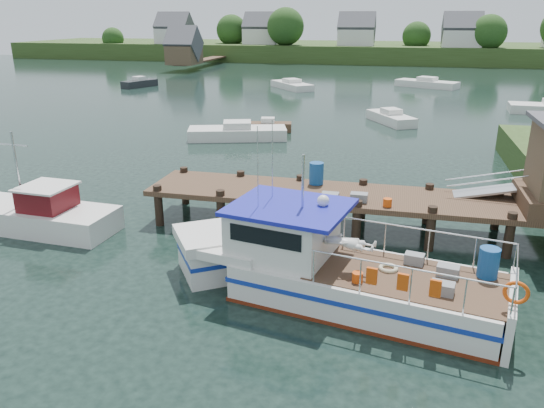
% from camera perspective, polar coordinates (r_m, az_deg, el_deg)
% --- Properties ---
extents(ground_plane, '(160.00, 160.00, 0.00)m').
position_cam_1_polar(ground_plane, '(20.49, 3.70, -2.28)').
color(ground_plane, black).
extents(far_shore, '(140.00, 42.55, 9.22)m').
position_cam_1_polar(far_shore, '(101.34, 12.21, 16.00)').
color(far_shore, '#324A1E').
rests_on(far_shore, ground).
extents(dock, '(16.60, 3.00, 4.78)m').
position_cam_1_polar(dock, '(19.82, 22.75, 2.28)').
color(dock, '#483222').
rests_on(dock, ground).
extents(lobster_boat, '(10.16, 4.54, 4.89)m').
position_cam_1_polar(lobster_boat, '(15.17, 5.60, -6.84)').
color(lobster_boat, silver).
rests_on(lobster_boat, ground).
extents(work_boat, '(7.06, 2.49, 3.70)m').
position_cam_1_polar(work_boat, '(21.88, -24.34, -0.97)').
color(work_boat, silver).
rests_on(work_boat, ground).
extents(moored_rowboat, '(3.42, 1.72, 0.95)m').
position_cam_1_polar(moored_rowboat, '(37.46, -0.44, 8.38)').
color(moored_rowboat, '#483222').
rests_on(moored_rowboat, ground).
extents(moored_far, '(7.21, 5.01, 1.17)m').
position_cam_1_polar(moored_far, '(63.98, 16.33, 12.34)').
color(moored_far, silver).
rests_on(moored_far, ground).
extents(moored_a, '(6.69, 3.91, 1.17)m').
position_cam_1_polar(moored_a, '(35.04, -3.74, 7.69)').
color(moored_a, silver).
rests_on(moored_a, ground).
extents(moored_b, '(3.95, 5.12, 1.09)m').
position_cam_1_polar(moored_b, '(41.38, 12.66, 9.05)').
color(moored_b, silver).
rests_on(moored_b, ground).
extents(moored_d, '(5.75, 6.38, 1.09)m').
position_cam_1_polar(moored_d, '(60.33, 2.14, 12.67)').
color(moored_d, silver).
rests_on(moored_d, ground).
extents(moored_e, '(2.97, 4.52, 1.18)m').
position_cam_1_polar(moored_e, '(63.67, -14.06, 12.51)').
color(moored_e, black).
rests_on(moored_e, ground).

